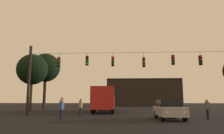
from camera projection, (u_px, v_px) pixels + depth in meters
The scene contains 11 objects.
ground_plane at pixel (126, 112), 28.12m from camera, with size 168.00×168.00×0.00m, color black.
overhead_signal_span at pixel (128, 73), 20.76m from camera, with size 19.90×0.44×7.00m.
city_bus at pixel (105, 97), 27.83m from camera, with size 2.90×11.08×3.00m.
car_near_right at pixel (169, 109), 16.65m from camera, with size 1.86×4.36×1.52m.
pedestrian_crossing_left at pixel (62, 106), 18.43m from camera, with size 0.33×0.41×1.76m.
pedestrian_crossing_center at pixel (81, 106), 19.74m from camera, with size 0.28×0.39×1.64m.
pedestrian_crossing_right at pixel (207, 108), 16.70m from camera, with size 0.24×0.36×1.56m.
pedestrian_near_bus at pixel (61, 108), 16.95m from camera, with size 0.31×0.40×1.52m.
corner_building at pixel (143, 93), 58.36m from camera, with size 19.42×8.54×7.12m.
tree_behind_building at pixel (46, 68), 35.99m from camera, with size 4.82×4.82×9.38m.
tree_right_far at pixel (32, 70), 30.82m from camera, with size 4.44×4.44×8.16m.
Camera 1 is at (-0.32, -4.26, 1.49)m, focal length 33.97 mm.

